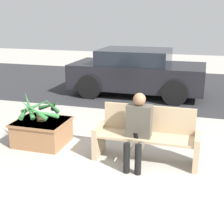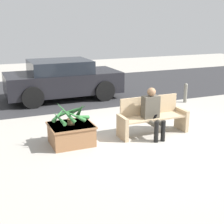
{
  "view_description": "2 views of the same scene",
  "coord_description": "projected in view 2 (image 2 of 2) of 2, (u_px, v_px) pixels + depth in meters",
  "views": [
    {
      "loc": [
        0.71,
        -4.45,
        2.36
      ],
      "look_at": [
        -0.76,
        0.51,
        0.73
      ],
      "focal_mm": 50.0,
      "sensor_mm": 36.0,
      "label": 1
    },
    {
      "loc": [
        -3.82,
        -5.93,
        2.66
      ],
      "look_at": [
        -1.19,
        0.27,
        0.68
      ],
      "focal_mm": 50.0,
      "sensor_mm": 36.0,
      "label": 2
    }
  ],
  "objects": [
    {
      "name": "bench",
      "position": [
        152.0,
        117.0,
        7.56
      ],
      "size": [
        1.73,
        0.51,
        0.9
      ],
      "color": "tan",
      "rests_on": "ground_plane"
    },
    {
      "name": "ground_plane",
      "position": [
        162.0,
        137.0,
        7.42
      ],
      "size": [
        30.0,
        30.0,
        0.0
      ],
      "primitive_type": "plane",
      "color": "#ADA89E"
    },
    {
      "name": "road_surface",
      "position": [
        85.0,
        89.0,
        12.63
      ],
      "size": [
        20.0,
        6.0,
        0.01
      ],
      "primitive_type": "cube",
      "color": "#2D2D30",
      "rests_on": "ground_plane"
    },
    {
      "name": "planter_box",
      "position": [
        71.0,
        133.0,
        6.95
      ],
      "size": [
        0.96,
        0.84,
        0.46
      ],
      "color": "#936642",
      "rests_on": "ground_plane"
    },
    {
      "name": "person_seated",
      "position": [
        152.0,
        111.0,
        7.28
      ],
      "size": [
        0.4,
        0.61,
        1.18
      ],
      "color": "#4C473D",
      "rests_on": "ground_plane"
    },
    {
      "name": "parked_car",
      "position": [
        62.0,
        79.0,
        10.9
      ],
      "size": [
        3.92,
        1.98,
        1.36
      ],
      "color": "black",
      "rests_on": "ground_plane"
    },
    {
      "name": "potted_plant",
      "position": [
        71.0,
        114.0,
        6.81
      ],
      "size": [
        0.85,
        0.86,
        0.56
      ],
      "color": "brown",
      "rests_on": "planter_box"
    },
    {
      "name": "bollard_post",
      "position": [
        186.0,
        92.0,
        10.49
      ],
      "size": [
        0.13,
        0.13,
        0.66
      ],
      "color": "slate",
      "rests_on": "ground_plane"
    }
  ]
}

